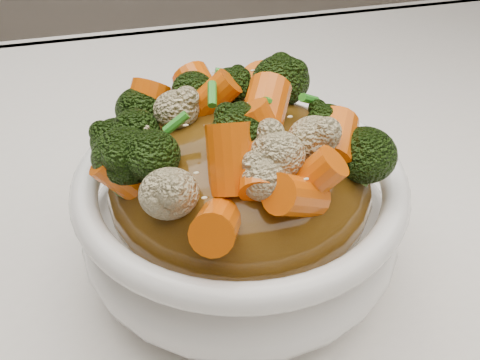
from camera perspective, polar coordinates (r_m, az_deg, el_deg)
name	(u,v)px	position (r m, az deg, el deg)	size (l,w,h in m)	color
tablecloth	(296,245)	(0.45, 5.71, -6.58)	(1.20, 0.80, 0.04)	white
bowl	(240,217)	(0.38, 0.00, -3.77)	(0.21, 0.21, 0.08)	white
sauce_base	(240,184)	(0.36, 0.00, -0.37)	(0.17, 0.17, 0.09)	#55360E
carrots	(240,101)	(0.33, 0.00, 8.03)	(0.17, 0.17, 0.05)	#D95707
broccoli	(240,102)	(0.33, 0.00, 7.88)	(0.17, 0.17, 0.04)	black
cauliflower	(240,105)	(0.33, 0.00, 7.59)	(0.17, 0.17, 0.04)	#C4B586
scallions	(240,100)	(0.33, 0.00, 8.18)	(0.13, 0.13, 0.02)	#298E20
sesame_seeds	(240,100)	(0.33, 0.00, 8.18)	(0.15, 0.15, 0.01)	beige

